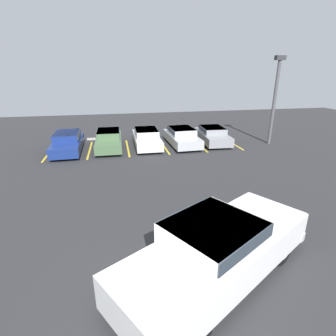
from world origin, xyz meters
name	(u,v)px	position (x,y,z in m)	size (l,w,h in m)	color
ground_plane	(167,305)	(0.00, 0.00, 0.00)	(60.00, 60.00, 0.00)	#2D2D30
stall_stripe_a	(50,152)	(-5.43, 13.70, 0.00)	(0.12, 4.38, 0.01)	yellow
stall_stripe_b	(90,150)	(-2.80, 13.70, 0.00)	(0.12, 4.38, 0.01)	yellow
stall_stripe_c	(128,148)	(-0.17, 13.70, 0.00)	(0.12, 4.38, 0.01)	yellow
stall_stripe_d	(164,146)	(2.46, 13.70, 0.00)	(0.12, 4.38, 0.01)	yellow
stall_stripe_e	(198,144)	(5.10, 13.70, 0.00)	(0.12, 4.38, 0.01)	yellow
stall_stripe_f	(231,142)	(7.73, 13.70, 0.00)	(0.12, 4.38, 0.01)	yellow
pickup_truck	(219,248)	(1.50, 0.64, 0.89)	(6.19, 4.84, 1.78)	white
parked_sedan_a	(68,141)	(-4.18, 13.71, 0.69)	(1.89, 4.78, 1.30)	navy
parked_sedan_b	(109,139)	(-1.44, 13.92, 0.68)	(1.78, 4.63, 1.28)	#4C6B47
parked_sedan_c	(147,137)	(1.23, 13.95, 0.67)	(1.79, 4.68, 1.25)	silver
parked_sedan_d	(182,136)	(3.82, 13.73, 0.68)	(1.99, 4.48, 1.28)	#B7BABF
parked_sedan_e	(212,134)	(6.28, 13.94, 0.64)	(2.03, 4.41, 1.20)	gray
light_post	(275,96)	(10.43, 12.86, 3.51)	(0.70, 0.36, 6.18)	#515156
wheel_stop_curb	(99,139)	(-2.26, 16.64, 0.07)	(1.91, 0.20, 0.14)	#B7B2A8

